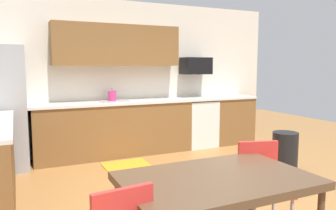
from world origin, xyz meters
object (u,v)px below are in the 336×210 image
at_px(trash_bin, 285,153).
at_px(kettle, 112,97).
at_px(microwave, 196,66).
at_px(chair_near_table, 262,181).
at_px(dining_table, 216,184).
at_px(oven_range, 198,122).

relative_size(trash_bin, kettle, 3.00).
height_order(microwave, chair_near_table, microwave).
bearing_deg(chair_near_table, dining_table, -157.05).
height_order(chair_near_table, trash_bin, chair_near_table).
bearing_deg(trash_bin, chair_near_table, -140.41).
xyz_separation_m(microwave, dining_table, (-1.87, -3.60, -0.87)).
bearing_deg(kettle, dining_table, -93.05).
distance_m(dining_table, kettle, 3.57).
bearing_deg(oven_range, kettle, 178.29).
xyz_separation_m(oven_range, trash_bin, (0.31, -1.98, -0.16)).
height_order(oven_range, chair_near_table, oven_range).
bearing_deg(chair_near_table, oven_range, 69.79).
height_order(microwave, trash_bin, microwave).
bearing_deg(microwave, chair_near_table, -109.65).
height_order(oven_range, dining_table, oven_range).
xyz_separation_m(dining_table, kettle, (0.19, 3.55, 0.34)).
distance_m(oven_range, trash_bin, 2.01).
distance_m(microwave, chair_near_table, 3.66).
height_order(dining_table, trash_bin, dining_table).
height_order(chair_near_table, kettle, kettle).
bearing_deg(dining_table, microwave, 62.57).
xyz_separation_m(trash_bin, kettle, (-1.98, 2.03, 0.72)).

